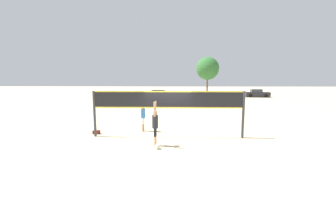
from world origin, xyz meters
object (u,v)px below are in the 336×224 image
object	(u,v)px
volleyball	(158,146)
gear_bag	(96,132)
player_blocker	(143,114)
tree_left_cluster	(208,68)
parked_car_near	(257,94)
player_spiker	(155,123)
volleyball_net	(168,105)
parked_car_mid	(159,94)

from	to	relation	value
volleyball	gear_bag	xyz separation A→B (m)	(-3.78, 2.76, -0.01)
player_blocker	tree_left_cluster	bearing A→B (deg)	165.61
player_blocker	parked_car_near	size ratio (longest dim) A/B	0.45
gear_bag	player_spiker	bearing A→B (deg)	-32.09
volleyball	parked_car_near	xyz separation A→B (m)	(15.67, 31.93, 0.54)
volleyball_net	player_spiker	size ratio (longest dim) A/B	3.88
volleyball_net	parked_car_near	bearing A→B (deg)	62.81
gear_bag	parked_car_near	bearing A→B (deg)	56.31
player_spiker	parked_car_mid	bearing A→B (deg)	3.82
volleyball	parked_car_near	distance (m)	35.57
parked_car_near	tree_left_cluster	distance (m)	10.46
volleyball	gear_bag	distance (m)	4.68
gear_bag	tree_left_cluster	size ratio (longest dim) A/B	0.05
player_spiker	tree_left_cluster	size ratio (longest dim) A/B	0.28
player_blocker	tree_left_cluster	xyz separation A→B (m)	(8.20, 31.93, 4.34)
gear_bag	parked_car_mid	size ratio (longest dim) A/B	0.08
player_spiker	parked_car_near	world-z (taller)	player_spiker
parked_car_near	parked_car_mid	xyz separation A→B (m)	(-17.78, -2.06, -0.02)
volleyball_net	player_blocker	xyz separation A→B (m)	(-1.55, 1.34, -0.73)
parked_car_near	parked_car_mid	bearing A→B (deg)	-165.96
parked_car_near	tree_left_cluster	xyz separation A→B (m)	(-8.63, 3.53, 4.73)
volleyball_net	player_spiker	bearing A→B (deg)	-107.59
volleyball	tree_left_cluster	distance (m)	36.53
gear_bag	volleyball	bearing A→B (deg)	-36.17
volleyball_net	gear_bag	world-z (taller)	volleyball_net
tree_left_cluster	player_spiker	bearing A→B (deg)	-101.60
volleyball	volleyball_net	bearing A→B (deg)	79.87
volleyball_net	gear_bag	distance (m)	4.52
player_blocker	volleyball	distance (m)	3.83
volleyball	gear_bag	size ratio (longest dim) A/B	0.64
volleyball_net	parked_car_near	xyz separation A→B (m)	(15.27, 29.74, -1.12)
volleyball_net	tree_left_cluster	bearing A→B (deg)	78.71
volleyball	tree_left_cluster	world-z (taller)	tree_left_cluster
player_blocker	gear_bag	world-z (taller)	player_blocker
volleyball_net	player_spiker	xyz separation A→B (m)	(-0.54, -1.70, -0.66)
volleyball_net	volleyball	world-z (taller)	volleyball_net
player_blocker	volleyball	world-z (taller)	player_blocker
volleyball	tree_left_cluster	bearing A→B (deg)	78.78
parked_car_near	volleyball_net	bearing A→B (deg)	-109.77
volleyball_net	tree_left_cluster	distance (m)	34.12
parked_car_mid	tree_left_cluster	size ratio (longest dim) A/B	0.63
parked_car_mid	tree_left_cluster	bearing A→B (deg)	43.26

